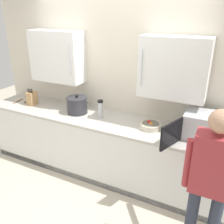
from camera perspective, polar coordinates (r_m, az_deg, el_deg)
name	(u,v)px	position (r m, az deg, el deg)	size (l,w,h in m)	color
ground_plane	(73,210)	(3.36, -9.06, -21.63)	(9.73, 9.73, 0.00)	#B7AD99
back_wall_tiled	(114,81)	(3.55, 0.55, 7.19)	(4.07, 0.44, 2.52)	beige
counter_unit	(104,147)	(3.65, -1.79, -8.16)	(3.78, 0.69, 0.92)	white
microwave_oven	(205,127)	(3.07, 20.83, -3.19)	(0.69, 0.74, 0.31)	#B7BABF
fruit_bowl	(150,125)	(3.19, 8.94, -3.10)	(0.27, 0.27, 0.10)	beige
thermos_flask	(100,109)	(3.42, -2.70, 0.72)	(0.08, 0.08, 0.26)	#B7BABF
knife_block	(32,98)	(4.10, -18.10, 3.05)	(0.11, 0.15, 0.27)	tan
wooden_spoon	(22,101)	(4.31, -20.26, 2.32)	(0.20, 0.23, 0.02)	brown
stock_pot	(77,105)	(3.62, -8.11, 1.61)	(0.40, 0.30, 0.27)	#2D2D33
person_figure	(210,178)	(2.38, 21.78, -14.12)	(0.44, 0.63, 1.63)	#282D3D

